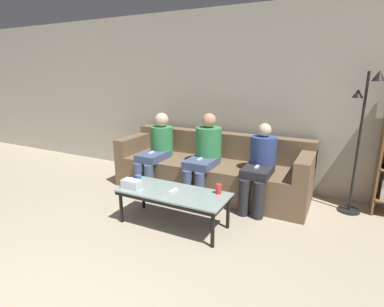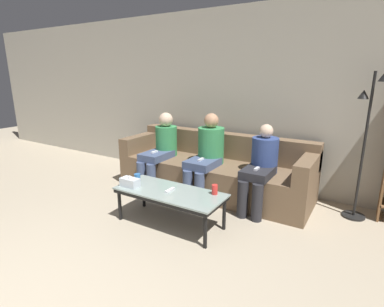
# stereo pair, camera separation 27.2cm
# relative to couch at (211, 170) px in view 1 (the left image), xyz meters

# --- Properties ---
(wall_back) EXTENTS (12.00, 0.06, 2.60)m
(wall_back) POSITION_rel_couch_xyz_m (0.00, 0.52, 0.99)
(wall_back) COLOR #B7B2A3
(wall_back) RESTS_ON ground_plane
(couch) EXTENTS (2.77, 0.89, 0.82)m
(couch) POSITION_rel_couch_xyz_m (0.00, 0.00, 0.00)
(couch) COLOR brown
(couch) RESTS_ON ground_plane
(coffee_table) EXTENTS (1.25, 0.53, 0.41)m
(coffee_table) POSITION_rel_couch_xyz_m (0.05, -1.16, 0.06)
(coffee_table) COLOR #8C9E99
(coffee_table) RESTS_ON ground_plane
(cup_near_left) EXTENTS (0.06, 0.06, 0.11)m
(cup_near_left) POSITION_rel_couch_xyz_m (0.52, -0.99, 0.16)
(cup_near_left) COLOR red
(cup_near_left) RESTS_ON coffee_table
(cup_near_right) EXTENTS (0.07, 0.07, 0.11)m
(cup_near_right) POSITION_rel_couch_xyz_m (-0.43, -1.15, 0.16)
(cup_near_right) COLOR #3372BF
(cup_near_right) RESTS_ON coffee_table
(tissue_box) EXTENTS (0.22, 0.12, 0.13)m
(tissue_box) POSITION_rel_couch_xyz_m (-0.42, -1.29, 0.15)
(tissue_box) COLOR silver
(tissue_box) RESTS_ON coffee_table
(game_remote) EXTENTS (0.04, 0.15, 0.02)m
(game_remote) POSITION_rel_couch_xyz_m (0.05, -1.16, 0.11)
(game_remote) COLOR white
(game_remote) RESTS_ON coffee_table
(standing_lamp) EXTENTS (0.31, 0.26, 1.71)m
(standing_lamp) POSITION_rel_couch_xyz_m (1.85, 0.15, 0.74)
(standing_lamp) COLOR black
(standing_lamp) RESTS_ON ground_plane
(seated_person_left_end) EXTENTS (0.32, 0.72, 1.11)m
(seated_person_left_end) POSITION_rel_couch_xyz_m (-0.77, -0.23, 0.29)
(seated_person_left_end) COLOR #47567A
(seated_person_left_end) RESTS_ON ground_plane
(seated_person_mid_left) EXTENTS (0.36, 0.71, 1.15)m
(seated_person_mid_left) POSITION_rel_couch_xyz_m (0.00, -0.21, 0.32)
(seated_person_mid_left) COLOR #47567A
(seated_person_mid_left) RESTS_ON ground_plane
(seated_person_mid_right) EXTENTS (0.33, 0.69, 1.07)m
(seated_person_mid_right) POSITION_rel_couch_xyz_m (0.77, -0.23, 0.28)
(seated_person_mid_right) COLOR #28282D
(seated_person_mid_right) RESTS_ON ground_plane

